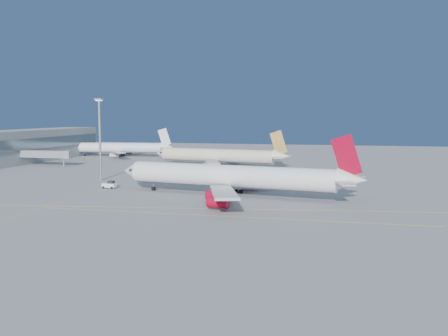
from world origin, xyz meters
The scene contains 9 objects.
ground centered at (0.00, 0.00, 0.00)m, with size 500.00×500.00×0.00m, color slate.
terminal centered at (-114.93, 85.00, 7.51)m, with size 18.40×110.00×15.00m.
jet_bridge centered at (-93.11, 72.00, 5.17)m, with size 23.60×3.60×6.90m.
taxiway_lines centered at (-14.71, 6.34, 0.01)m, with size 118.86×140.00×0.02m.
airliner_virgin centered at (1.29, 13.32, 5.28)m, with size 70.74×62.90×17.50m.
airliner_etihad centered at (-20.29, 84.98, 4.89)m, with size 61.34×56.07×16.05m.
airliner_third centered at (-83.93, 125.01, 4.62)m, with size 56.88×52.14×15.25m.
pushback_tug centered at (-38.42, 18.50, 1.08)m, with size 4.23×2.72×2.32m.
light_mast centered at (-49.49, 34.54, 16.28)m, with size 2.38×2.38×27.58m.
Camera 1 is at (29.32, -118.92, 22.33)m, focal length 40.00 mm.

